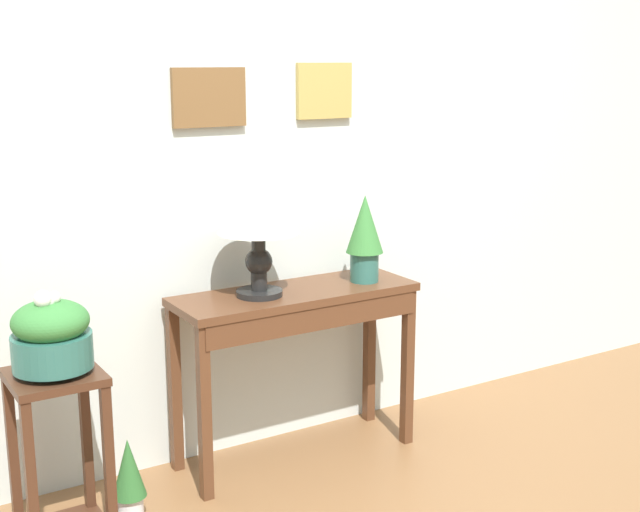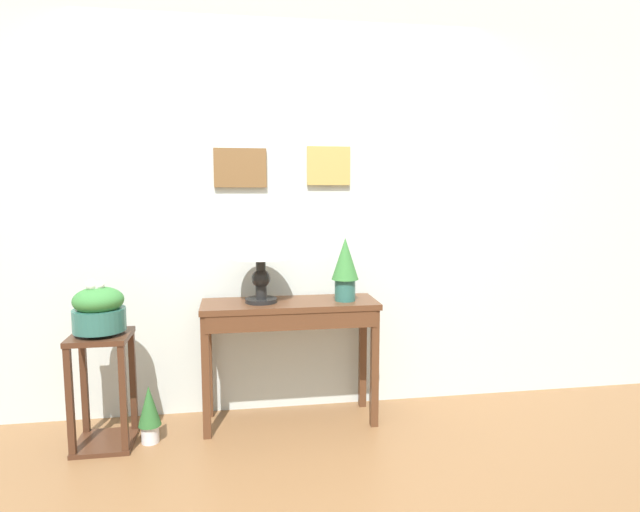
{
  "view_description": "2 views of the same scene",
  "coord_description": "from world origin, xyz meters",
  "views": [
    {
      "loc": [
        -1.79,
        -2.07,
        1.74
      ],
      "look_at": [
        0.12,
        1.03,
        0.91
      ],
      "focal_mm": 48.42,
      "sensor_mm": 36.0,
      "label": 1
    },
    {
      "loc": [
        -0.32,
        -2.11,
        1.44
      ],
      "look_at": [
        0.19,
        1.07,
        1.04
      ],
      "focal_mm": 29.47,
      "sensor_mm": 36.0,
      "label": 2
    }
  ],
  "objects": [
    {
      "name": "console_table",
      "position": [
        -0.0,
        1.01,
        0.64
      ],
      "size": [
        1.07,
        0.37,
        0.77
      ],
      "color": "#56331E",
      "rests_on": "ground"
    },
    {
      "name": "potted_plant_floor",
      "position": [
        -0.83,
        0.88,
        0.19
      ],
      "size": [
        0.13,
        0.13,
        0.34
      ],
      "color": "silver",
      "rests_on": "ground"
    },
    {
      "name": "planter_bowl_wide",
      "position": [
        -1.08,
        0.89,
        0.79
      ],
      "size": [
        0.28,
        0.28,
        0.31
      ],
      "color": "#2D665B",
      "rests_on": "pedestal_stand_left"
    },
    {
      "name": "potted_plant_on_console",
      "position": [
        0.34,
        1.0,
        0.98
      ],
      "size": [
        0.17,
        0.17,
        0.39
      ],
      "color": "#2D665B",
      "rests_on": "console_table"
    },
    {
      "name": "back_wall_with_art",
      "position": [
        -0.0,
        1.31,
        1.4
      ],
      "size": [
        9.0,
        0.13,
        2.8
      ],
      "color": "silver",
      "rests_on": "ground"
    },
    {
      "name": "pedestal_stand_left",
      "position": [
        -1.07,
        0.89,
        0.33
      ],
      "size": [
        0.32,
        0.32,
        0.65
      ],
      "color": "#472819",
      "rests_on": "ground"
    },
    {
      "name": "table_lamp",
      "position": [
        -0.17,
        1.03,
        1.1
      ],
      "size": [
        0.34,
        0.34,
        0.45
      ],
      "color": "black",
      "rests_on": "console_table"
    }
  ]
}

